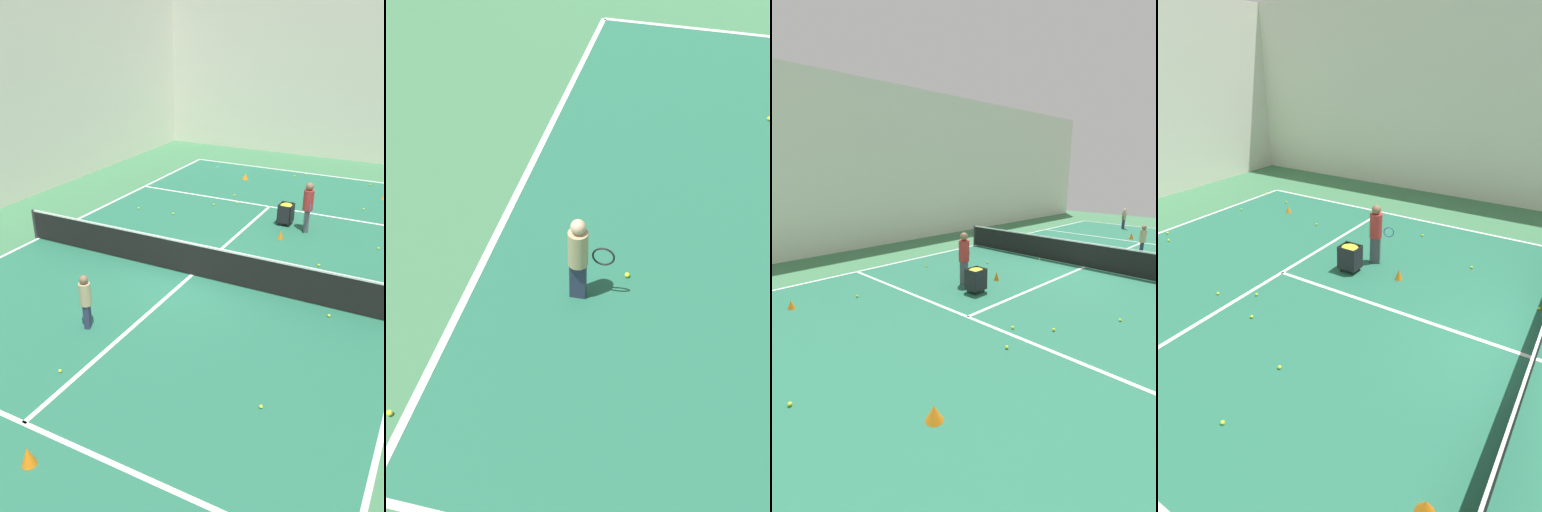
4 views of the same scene
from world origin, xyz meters
TOP-DOWN VIEW (x-y plane):
  - ground_plane at (0.00, 0.00)m, footprint 33.50×33.50m
  - court_playing_area at (0.00, 0.00)m, footprint 11.07×22.92m
  - line_sideline_right at (5.54, 0.00)m, footprint 0.10×22.92m
  - line_service_near at (0.00, -6.30)m, footprint 11.07×0.10m
  - line_service_far at (0.00, 6.30)m, footprint 11.07×0.10m
  - line_centre_service at (0.00, 0.00)m, footprint 0.10×12.61m
  - hall_enclosure_right at (8.90, 0.00)m, footprint 0.15×29.80m
  - tennis_net at (0.00, 0.00)m, footprint 11.37×0.10m
  - player_near_baseline at (2.33, -10.07)m, footprint 0.26×0.57m
  - coach_at_net at (1.88, 4.53)m, footprint 0.42×0.66m
  - child_midcourt at (-0.90, -3.38)m, footprint 0.34×0.34m
  - ball_cart at (1.07, 4.84)m, footprint 0.45×0.52m
  - training_cone_0 at (0.73, -6.91)m, footprint 0.24×0.24m
  - training_cone_2 at (1.35, 3.53)m, footprint 0.18×0.18m
  - training_cone_3 at (3.67, 9.19)m, footprint 0.20×0.20m
  - training_cone_4 at (-2.18, 9.25)m, footprint 0.28×0.28m
  - tennis_ball_2 at (-0.35, 10.61)m, footprint 0.07×0.07m
  - tennis_ball_4 at (4.58, -11.64)m, footprint 0.07×0.07m
  - tennis_ball_5 at (4.26, 4.13)m, footprint 0.07×0.07m
  - tennis_ball_8 at (3.20, 7.55)m, footprint 0.07×0.07m
  - tennis_ball_9 at (2.95, 2.14)m, footprint 0.07×0.07m
  - tennis_ball_11 at (-0.37, -4.93)m, footprint 0.07×0.07m
  - tennis_ball_12 at (1.87, -9.54)m, footprint 0.07×0.07m
  - tennis_ball_13 at (-1.92, 5.47)m, footprint 0.07×0.07m
  - tennis_ball_16 at (5.32, -5.66)m, footprint 0.07×0.07m
  - tennis_ball_17 at (3.85, -0.42)m, footprint 0.07×0.07m
  - tennis_ball_18 at (3.51, -4.05)m, footprint 0.07×0.07m
  - tennis_ball_19 at (1.80, 0.24)m, footprint 0.07×0.07m
  - tennis_ball_22 at (-2.80, 3.89)m, footprint 0.07×0.07m
  - tennis_ball_24 at (-1.66, 6.86)m, footprint 0.07×0.07m
  - tennis_ball_25 at (-1.19, 6.04)m, footprint 0.07×0.07m
  - tennis_ball_26 at (5.26, -9.13)m, footprint 0.07×0.07m

SIDE VIEW (x-z plane):
  - ground_plane at x=0.00m, z-range 0.00..0.00m
  - court_playing_area at x=0.00m, z-range 0.00..0.00m
  - line_sideline_right at x=5.54m, z-range 0.00..0.01m
  - line_service_near at x=0.00m, z-range 0.00..0.01m
  - line_service_far at x=0.00m, z-range 0.00..0.01m
  - line_centre_service at x=0.00m, z-range 0.00..0.01m
  - tennis_ball_2 at x=-0.35m, z-range 0.00..0.07m
  - tennis_ball_4 at x=4.58m, z-range 0.00..0.07m
  - tennis_ball_5 at x=4.26m, z-range 0.00..0.07m
  - tennis_ball_8 at x=3.20m, z-range 0.00..0.07m
  - tennis_ball_9 at x=2.95m, z-range 0.00..0.07m
  - tennis_ball_11 at x=-0.37m, z-range 0.00..0.07m
  - tennis_ball_12 at x=1.87m, z-range 0.00..0.07m
  - tennis_ball_13 at x=-1.92m, z-range 0.00..0.07m
  - tennis_ball_16 at x=5.32m, z-range 0.00..0.07m
  - tennis_ball_17 at x=3.85m, z-range 0.00..0.07m
  - tennis_ball_18 at x=3.51m, z-range 0.00..0.07m
  - tennis_ball_19 at x=1.80m, z-range 0.00..0.07m
  - tennis_ball_22 at x=-2.80m, z-range 0.00..0.07m
  - tennis_ball_24 at x=-1.66m, z-range 0.00..0.07m
  - tennis_ball_25 at x=-1.19m, z-range 0.00..0.07m
  - tennis_ball_26 at x=5.26m, z-range 0.00..0.07m
  - training_cone_3 at x=3.67m, z-range 0.00..0.23m
  - training_cone_4 at x=-2.18m, z-range 0.00..0.25m
  - training_cone_2 at x=1.35m, z-range 0.00..0.29m
  - training_cone_0 at x=0.73m, z-range 0.00..0.34m
  - tennis_net at x=0.00m, z-range 0.02..0.98m
  - ball_cart at x=1.07m, z-range 0.14..0.89m
  - player_near_baseline at x=2.33m, z-range 0.09..1.33m
  - child_midcourt at x=-0.90m, z-range 0.10..1.41m
  - coach_at_net at x=1.88m, z-range 0.12..1.79m
  - hall_enclosure_right at x=8.90m, z-range 0.00..7.40m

